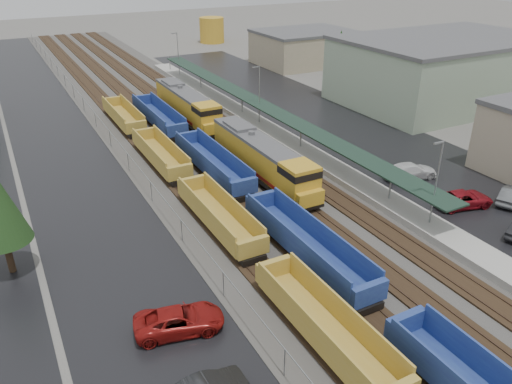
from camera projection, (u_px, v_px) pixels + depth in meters
ballast_strip at (166, 116)px, 69.72m from camera, size 20.00×160.00×0.08m
trackbed at (166, 116)px, 69.67m from camera, size 14.60×160.00×0.22m
west_parking_lot at (53, 134)px, 63.40m from camera, size 10.00×160.00×0.02m
east_commuter_lot at (319, 116)px, 69.85m from camera, size 16.00×100.00×0.02m
station_platform at (259, 122)px, 65.52m from camera, size 3.00×80.00×8.00m
chainlink_fence at (98, 119)px, 63.78m from camera, size 0.08×160.04×2.02m
industrial_buildings at (443, 77)px, 72.59m from camera, size 32.52×75.30×9.50m
distant_hills at (150, 2)px, 207.64m from camera, size 301.00×140.00×25.20m
tree_east at (340, 54)px, 77.08m from camera, size 4.40×4.40×10.00m
locomotive_lead at (263, 159)px, 50.04m from camera, size 2.87×18.88×4.27m
locomotive_trail at (188, 106)px, 66.63m from camera, size 2.87×18.88×4.27m
well_string_yellow at (263, 262)px, 35.77m from camera, size 2.65×89.72×2.35m
well_string_blue at (306, 245)px, 37.76m from camera, size 2.77×86.39×2.46m
storage_tank at (212, 30)px, 121.16m from camera, size 5.90×5.90×5.90m
parked_car_west_c at (179, 320)px, 30.81m from camera, size 3.73×6.00×1.55m
parked_car_east_b at (464, 199)px, 45.58m from camera, size 3.70×5.80×1.49m
parked_car_east_c at (411, 171)px, 51.05m from camera, size 3.38×5.88×1.60m
parked_car_east_e at (511, 195)px, 46.27m from camera, size 3.31×4.76×1.49m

